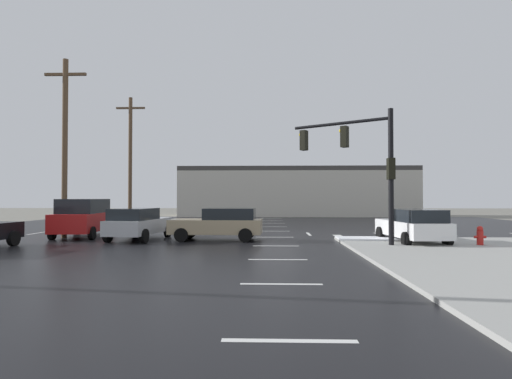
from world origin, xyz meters
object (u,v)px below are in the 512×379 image
Objects in this scene: suv_red at (84,217)px; sedan_tan at (220,223)px; fire_hydrant at (480,235)px; traffic_signal_mast at (362,155)px; utility_pole_far at (130,159)px; sedan_white at (413,225)px; utility_pole_mid at (65,144)px; sedan_silver at (138,223)px.

suv_red is 7.69m from sedan_tan.
suv_red is 1.08× the size of sedan_tan.
fire_hydrant is at bearing 168.32° from sedan_tan.
traffic_signal_mast is 19.54m from utility_pole_far.
utility_pole_mid is (-17.26, 2.21, 4.07)m from sedan_white.
sedan_white is 0.48× the size of utility_pole_far.
utility_pole_far is at bearing -1.21° from suv_red.
utility_pole_mid is at bearing -90.80° from utility_pole_far.
traffic_signal_mast is 1.23× the size of sedan_silver.
utility_pole_far is at bearing 89.20° from utility_pole_mid.
suv_red is at bearing -86.25° from utility_pole_far.
fire_hydrant is 20.37m from utility_pole_mid.
utility_pole_mid is (-4.19, 0.87, 4.07)m from sedan_silver.
sedan_tan and sedan_white have the same top height.
utility_pole_mid is at bearing 127.57° from suv_red.
suv_red is 0.51× the size of utility_pole_far.
fire_hydrant is at bearing -153.82° from traffic_signal_mast.
utility_pole_mid is 9.87m from utility_pole_far.
sedan_silver and sedan_white have the same top height.
sedan_tan is 9.09m from sedan_white.
suv_red is 16.77m from sedan_white.
traffic_signal_mast is at bearing 163.71° from sedan_tan.
sedan_silver is at bearing 1.48° from sedan_tan.
fire_hydrant is 0.17× the size of sedan_tan.
sedan_tan is at bearing -84.05° from sedan_silver.
sedan_silver is (-10.58, 2.18, -3.12)m from traffic_signal_mast.
utility_pole_far is (-17.12, 12.07, 4.25)m from sedan_white.
suv_red is at bearing 18.40° from traffic_signal_mast.
traffic_signal_mast is at bearing 172.91° from fire_hydrant.
suv_red is (-3.45, 1.55, 0.24)m from sedan_silver.
fire_hydrant is 0.08× the size of utility_pole_far.
utility_pole_mid is (-19.55, 3.64, 4.38)m from fire_hydrant.
traffic_signal_mast is 5.93m from fire_hydrant.
utility_pole_far is at bearing -8.16° from traffic_signal_mast.
suv_red is (-18.81, 4.32, 0.55)m from fire_hydrant.
utility_pole_far reaches higher than suv_red.
sedan_tan is 0.98× the size of sedan_white.
traffic_signal_mast is 15.10m from utility_pole_mid.
fire_hydrant is 19.31m from suv_red.
suv_red reaches higher than sedan_white.
utility_pole_mid reaches higher than sedan_tan.
suv_red is at bearing 42.53° from utility_pole_mid.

